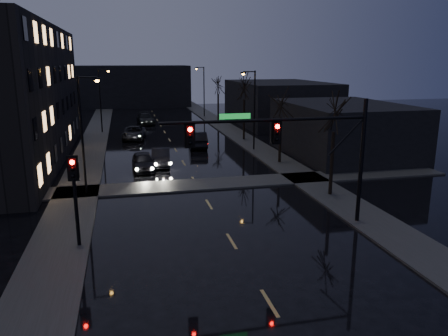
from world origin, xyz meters
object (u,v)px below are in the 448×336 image
lead_car (198,139)px  oncoming_car_a (143,162)px  oncoming_car_b (161,157)px  oncoming_car_d (146,119)px  oncoming_car_c (134,133)px

lead_car → oncoming_car_a: bearing=61.0°
oncoming_car_b → oncoming_car_d: bearing=95.2°
oncoming_car_a → oncoming_car_d: size_ratio=0.82×
oncoming_car_b → lead_car: size_ratio=0.88×
oncoming_car_a → oncoming_car_c: oncoming_car_a is taller
lead_car → oncoming_car_c: bearing=-40.4°
oncoming_car_b → oncoming_car_d: size_ratio=0.83×
oncoming_car_a → oncoming_car_c: (-0.32, 15.55, -0.01)m
oncoming_car_d → lead_car: (4.44, -18.96, 0.05)m
oncoming_car_c → oncoming_car_d: 12.48m
oncoming_car_c → oncoming_car_a: bearing=-83.1°
oncoming_car_c → lead_car: size_ratio=1.06×
oncoming_car_a → lead_car: lead_car is taller
oncoming_car_d → lead_car: size_ratio=1.07×
oncoming_car_a → oncoming_car_b: oncoming_car_a is taller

